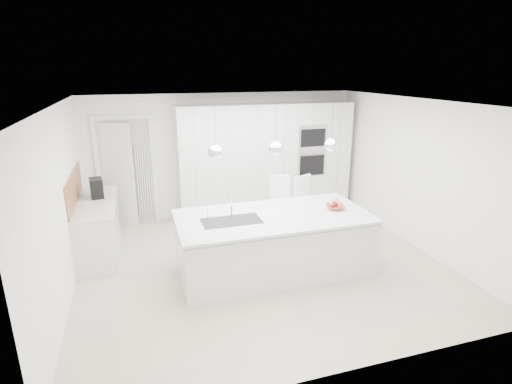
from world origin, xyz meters
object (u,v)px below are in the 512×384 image
object	(u,v)px
island_base	(274,246)
espresso_machine	(96,188)
fruit_bowl	(335,207)
bar_stool_right	(305,211)
bar_stool_left	(282,210)

from	to	relation	value
island_base	espresso_machine	distance (m)	3.12
fruit_bowl	espresso_machine	xyz separation A→B (m)	(-3.52, 1.70, 0.13)
espresso_machine	bar_stool_right	bearing A→B (deg)	-21.95
bar_stool_left	bar_stool_right	world-z (taller)	bar_stool_left
island_base	bar_stool_left	distance (m)	1.11
island_base	bar_stool_left	bearing A→B (deg)	63.32
island_base	bar_stool_left	world-z (taller)	bar_stool_left
fruit_bowl	bar_stool_left	distance (m)	1.14
fruit_bowl	bar_stool_left	xyz separation A→B (m)	(-0.50, 0.97, -0.34)
fruit_bowl	island_base	bearing A→B (deg)	-179.34
espresso_machine	bar_stool_right	xyz separation A→B (m)	(3.41, -0.86, -0.47)
bar_stool_left	bar_stool_right	bearing A→B (deg)	-0.46
espresso_machine	bar_stool_left	size ratio (longest dim) A/B	0.27
espresso_machine	bar_stool_left	bearing A→B (deg)	-21.48
bar_stool_left	island_base	bearing A→B (deg)	-99.36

